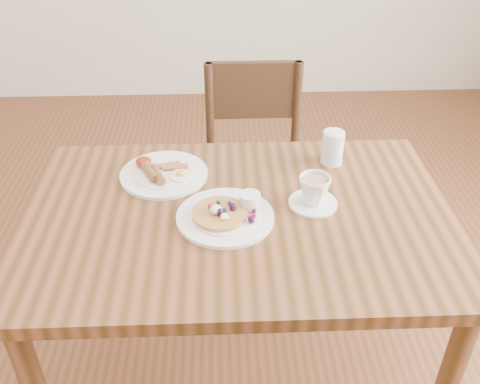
{
  "coord_description": "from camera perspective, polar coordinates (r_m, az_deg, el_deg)",
  "views": [
    {
      "loc": [
        -0.05,
        -1.2,
        1.64
      ],
      "look_at": [
        0.0,
        0.0,
        0.82
      ],
      "focal_mm": 40.0,
      "sensor_mm": 36.0,
      "label": 1
    }
  ],
  "objects": [
    {
      "name": "chair_far",
      "position": [
        2.21,
        1.56,
        3.02
      ],
      "size": [
        0.42,
        0.42,
        0.88
      ],
      "rotation": [
        0.0,
        0.0,
        3.14
      ],
      "color": "#3A2115",
      "rests_on": "ground"
    },
    {
      "name": "dining_table",
      "position": [
        1.56,
        -0.0,
        -5.12
      ],
      "size": [
        1.2,
        0.8,
        0.75
      ],
      "color": "brown",
      "rests_on": "ground"
    },
    {
      "name": "breakfast_plate",
      "position": [
        1.67,
        -8.27,
        2.02
      ],
      "size": [
        0.27,
        0.27,
        0.04
      ],
      "color": "white",
      "rests_on": "dining_table"
    },
    {
      "name": "ground",
      "position": [
        2.04,
        -0.0,
        -19.38
      ],
      "size": [
        5.0,
        5.0,
        0.0
      ],
      "primitive_type": "plane",
      "color": "brown",
      "rests_on": "ground"
    },
    {
      "name": "pancake_plate",
      "position": [
        1.47,
        -1.42,
        -2.36
      ],
      "size": [
        0.27,
        0.27,
        0.06
      ],
      "color": "white",
      "rests_on": "dining_table"
    },
    {
      "name": "teacup_saucer",
      "position": [
        1.52,
        7.88,
        -0.0
      ],
      "size": [
        0.14,
        0.14,
        0.09
      ],
      "color": "white",
      "rests_on": "dining_table"
    },
    {
      "name": "water_glass",
      "position": [
        1.72,
        9.84,
        4.69
      ],
      "size": [
        0.07,
        0.07,
        0.11
      ],
      "primitive_type": "cylinder",
      "color": "silver",
      "rests_on": "dining_table"
    }
  ]
}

